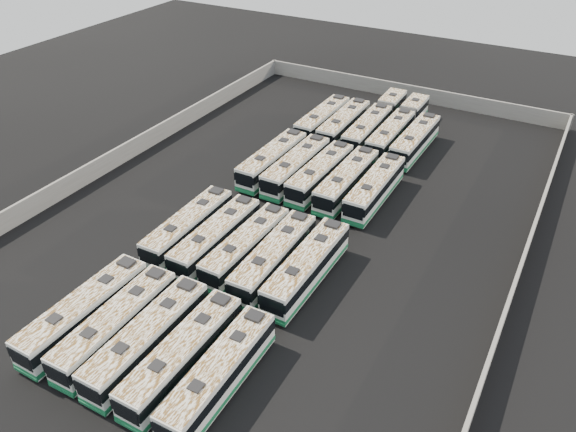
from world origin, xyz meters
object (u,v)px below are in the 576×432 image
(bus_midback_far_right, at_px, (375,188))
(bus_back_right, at_px, (399,126))
(bus_front_far_right, at_px, (219,374))
(bus_midfront_far_right, at_px, (307,267))
(bus_midfront_center, at_px, (246,247))
(bus_front_far_left, at_px, (85,312))
(bus_midfront_far_left, at_px, (189,227))
(bus_back_center, at_px, (376,121))
(bus_midfront_right, at_px, (274,258))
(bus_front_right, at_px, (183,355))
(bus_front_center, at_px, (148,339))
(bus_midback_left, at_px, (296,167))
(bus_midfront_left, at_px, (216,237))
(bus_midback_far_left, at_px, (272,160))
(bus_back_far_right, at_px, (415,141))
(bus_midback_center, at_px, (320,174))
(bus_back_far_left, at_px, (322,120))
(bus_back_left, at_px, (344,124))
(bus_midback_right, at_px, (347,181))
(bus_front_left, at_px, (117,325))

(bus_midback_far_right, distance_m, bus_back_right, 16.13)
(bus_front_far_right, height_order, bus_midfront_far_right, bus_midfront_far_right)
(bus_midback_far_right, bearing_deg, bus_midfront_center, -112.69)
(bus_front_far_left, height_order, bus_midback_far_right, bus_front_far_left)
(bus_front_far_right, bearing_deg, bus_midfront_far_left, 133.31)
(bus_back_center, bearing_deg, bus_midfront_right, -85.85)
(bus_front_right, bearing_deg, bus_front_center, 179.95)
(bus_midfront_far_right, distance_m, bus_midback_left, 17.66)
(bus_midfront_far_left, xyz_separation_m, bus_midfront_left, (3.17, -0.08, 0.00))
(bus_front_center, relative_size, bus_back_right, 0.66)
(bus_midfront_center, relative_size, bus_midfront_far_right, 0.96)
(bus_front_center, height_order, bus_front_right, bus_front_center)
(bus_midfront_left, height_order, bus_midback_far_left, bus_midback_far_left)
(bus_front_far_left, height_order, bus_back_far_right, bus_front_far_left)
(bus_front_far_left, xyz_separation_m, bus_midback_center, (6.06, 27.97, -0.01))
(bus_front_center, relative_size, bus_front_right, 1.01)
(bus_midfront_center, distance_m, bus_midfront_right, 3.01)
(bus_midfront_far_left, height_order, bus_midfront_right, bus_midfront_right)
(bus_midfront_far_left, height_order, bus_midfront_far_right, bus_midfront_far_right)
(bus_front_far_left, bearing_deg, bus_back_center, 82.59)
(bus_midfront_left, xyz_separation_m, bus_back_far_left, (-3.08, 27.99, 0.02))
(bus_front_far_right, bearing_deg, bus_back_right, 93.27)
(bus_midback_left, bearing_deg, bus_front_right, -77.27)
(bus_back_far_left, bearing_deg, bus_front_far_right, -72.85)
(bus_midback_far_left, xyz_separation_m, bus_back_right, (9.23, 15.74, -0.06))
(bus_midfront_right, bearing_deg, bus_back_left, 101.16)
(bus_midfront_center, height_order, bus_back_left, bus_back_left)
(bus_midfront_far_left, relative_size, bus_midback_center, 0.98)
(bus_front_right, xyz_separation_m, bus_midfront_far_left, (-9.33, 12.76, -0.02))
(bus_front_center, height_order, bus_midback_far_left, bus_midback_far_left)
(bus_midback_center, bearing_deg, bus_front_center, -88.84)
(bus_midback_far_right, distance_m, bus_back_left, 15.90)
(bus_front_center, height_order, bus_back_far_right, bus_front_center)
(bus_midfront_right, height_order, bus_midback_far_right, bus_midfront_right)
(bus_midback_far_left, distance_m, bus_back_far_left, 12.77)
(bus_midfront_left, bearing_deg, bus_back_far_right, 71.37)
(bus_midfront_center, height_order, bus_midback_center, bus_midback_center)
(bus_midfront_far_left, height_order, bus_midback_far_left, bus_midback_far_left)
(bus_midfront_far_right, relative_size, bus_back_center, 0.66)
(bus_midback_right, bearing_deg, bus_midfront_left, -112.14)
(bus_back_center, bearing_deg, bus_midback_far_left, -112.66)
(bus_front_right, bearing_deg, bus_front_left, -179.79)
(bus_midback_left, distance_m, bus_back_left, 12.79)
(bus_front_right, height_order, bus_midfront_far_left, bus_front_right)
(bus_midback_far_left, relative_size, bus_midback_far_right, 1.02)
(bus_front_left, bearing_deg, bus_front_far_right, -1.64)
(bus_back_far_left, xyz_separation_m, bus_back_far_right, (12.40, -0.09, 0.01))
(bus_midfront_far_right, bearing_deg, bus_midback_center, 112.54)
(bus_midback_far_left, xyz_separation_m, bus_back_far_right, (12.38, 12.68, -0.02))
(bus_midfront_right, bearing_deg, bus_midback_far_left, 119.63)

